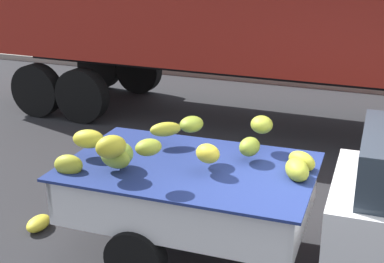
{
  "coord_description": "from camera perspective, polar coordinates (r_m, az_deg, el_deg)",
  "views": [
    {
      "loc": [
        0.59,
        -4.87,
        3.36
      ],
      "look_at": [
        -1.71,
        0.88,
        1.18
      ],
      "focal_mm": 49.93,
      "sensor_mm": 36.0,
      "label": 1
    }
  ],
  "objects": [
    {
      "name": "fallen_banana_bunch_near_tailgate",
      "position": [
        6.99,
        -16.08,
        -9.41
      ],
      "size": [
        0.26,
        0.39,
        0.17
      ],
      "primitive_type": "ellipsoid",
      "rotation": [
        0.0,
        0.0,
        4.76
      ],
      "color": "gold",
      "rests_on": "ground"
    },
    {
      "name": "pickup_truck",
      "position": [
        5.61,
        17.87,
        -7.83
      ],
      "size": [
        4.81,
        1.91,
        1.7
      ],
      "rotation": [
        0.0,
        0.0,
        0.03
      ],
      "color": "white",
      "rests_on": "ground"
    },
    {
      "name": "curb_strip",
      "position": [
        13.75,
        18.74,
        4.55
      ],
      "size": [
        80.0,
        0.8,
        0.16
      ],
      "primitive_type": "cube",
      "color": "gray",
      "rests_on": "ground"
    }
  ]
}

